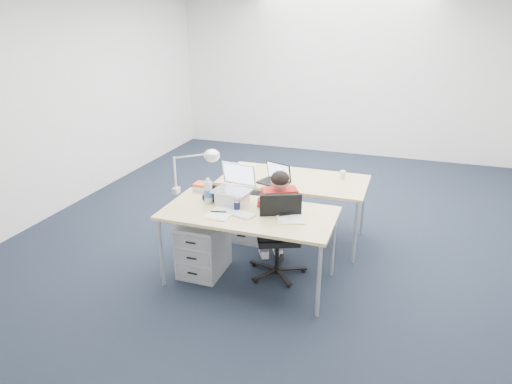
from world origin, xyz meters
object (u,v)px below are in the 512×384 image
Objects in this scene: silver_laptop at (232,186)px; water_bottle at (208,191)px; seated_person at (276,219)px; bear_figurine at (227,194)px; sunglasses at (291,207)px; far_cup at (343,175)px; desk_far at (294,183)px; drawer_pedestal_far at (249,214)px; headphones at (211,198)px; desk_lamp at (189,171)px; computer_mouse at (282,220)px; can_koozie at (237,206)px; desk_near at (249,216)px; cordless_phone at (214,193)px; dark_laptop at (273,174)px; office_chair at (277,251)px; book_stack at (203,187)px; wireless_keyboard at (238,213)px; drawer_pedestal_near at (203,247)px.

silver_laptop is 0.24m from water_bottle.
seated_person reaches higher than bear_figurine.
sunglasses is 1.03m from far_cup.
desk_far reaches higher than drawer_pedestal_far.
desk_lamp reaches higher than headphones.
headphones is (-0.13, -0.75, 0.47)m from drawer_pedestal_far.
desk_lamp is at bearing 177.94° from computer_mouse.
can_koozie is at bearing -28.50° from bear_figurine.
desk_near is 10.47× the size of cordless_phone.
dark_laptop is (-0.36, 0.58, 0.10)m from sunglasses.
office_chair is 3.71× the size of water_bottle.
sunglasses is 0.69m from dark_laptop.
water_bottle is at bearing -135.05° from far_cup.
can_koozie reaches higher than desk_near.
bear_figurine is (-0.46, -0.83, 0.12)m from desk_far.
drawer_pedestal_far is 5.60× the size of can_koozie.
office_chair is 4.61× the size of headphones.
book_stack is at bearing 145.62° from office_chair.
far_cup is at bearing 77.54° from wireless_keyboard.
computer_mouse reaches higher than wireless_keyboard.
wireless_keyboard is 3.25× the size of can_koozie.
desk_far is at bearing 71.07° from office_chair.
far_cup is (0.89, 1.07, -0.14)m from silver_laptop.
seated_person is 0.54m from bear_figurine.
far_cup reaches higher than computer_mouse.
silver_laptop is at bearing -0.93° from desk_lamp.
cordless_phone is 1.51m from far_cup.
cordless_phone reaches higher than drawer_pedestal_far.
desk_far is at bearing 113.27° from computer_mouse.
silver_laptop reaches higher than cordless_phone.
wireless_keyboard is at bearing -75.86° from drawer_pedestal_far.
can_koozie reaches higher than drawer_pedestal_near.
cordless_phone reaches higher than can_koozie.
wireless_keyboard is 1.71× the size of book_stack.
far_cup is at bearing 19.83° from desk_far.
seated_person is 10.96× the size of can_koozie.
desk_near is 16.29× the size of can_koozie.
dark_laptop is at bearing 36.06° from book_stack.
water_bottle is (-0.62, -0.24, 0.31)m from seated_person.
can_koozie reaches higher than book_stack.
desk_lamp is (-1.05, -0.02, 0.25)m from sunglasses.
headphones is (-0.63, -0.17, 0.20)m from seated_person.
book_stack is 1.55m from far_cup.
book_stack is (-0.34, 0.16, -0.03)m from bear_figurine.
far_cup is (0.51, 0.18, 0.09)m from desk_far.
cordless_phone is (-0.78, 0.27, 0.06)m from computer_mouse.
headphones is 0.81m from sunglasses.
water_bottle is (-0.61, -0.94, 0.17)m from desk_far.
cordless_phone reaches higher than headphones.
office_chair is 0.88m from dark_laptop.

